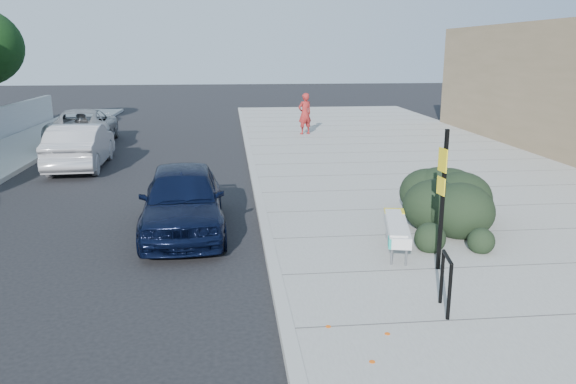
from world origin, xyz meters
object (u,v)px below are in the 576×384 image
Objects in this scene: bench at (397,228)px; suv_silver at (84,127)px; wagon_silver at (80,146)px; bike_rack at (446,278)px; sign_post at (442,192)px; pedestrian at (305,114)px; sedan_navy at (183,199)px.

suv_silver is at bearing 135.14° from bench.
suv_silver is at bearing -80.38° from wagon_silver.
bike_rack is 1.98m from sign_post.
pedestrian is at bearing -147.43° from wagon_silver.
bench is 0.36× the size of suv_silver.
suv_silver is (-10.13, 16.09, -0.83)m from sign_post.
sign_post reaches higher than sedan_navy.
pedestrian reaches higher than bike_rack.
sedan_navy is (-4.35, 2.17, 0.14)m from bench.
pedestrian reaches higher than suv_silver.
suv_silver is at bearing -19.58° from pedestrian.
sedan_navy is at bearing 106.10° from suv_silver.
sign_post is 0.46× the size of suv_silver.
wagon_silver reaches higher than sedan_navy.
bike_rack is at bearing -51.27° from sedan_navy.
bench is at bearing 63.37° from pedestrian.
pedestrian is at bearing 179.73° from suv_silver.
bike_rack is (-0.03, -2.67, 0.06)m from bench.
sign_post is at bearing 82.61° from bike_rack.
sign_post reaches higher than wagon_silver.
sign_post reaches higher than bench.
sign_post reaches higher than bike_rack.
bench is 1.06× the size of pedestrian.
suv_silver is (-9.61, 17.76, 0.09)m from bike_rack.
bike_rack is at bearing 121.35° from wagon_silver.
sedan_navy is 8.75m from wagon_silver.
bike_rack is at bearing -113.56° from sign_post.
bike_rack is 0.47× the size of pedestrian.
wagon_silver is at bearing 123.16° from sign_post.
sedan_navy is at bearing 140.38° from sign_post.
suv_silver reaches higher than wagon_silver.
bench is 0.45× the size of sedan_navy.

